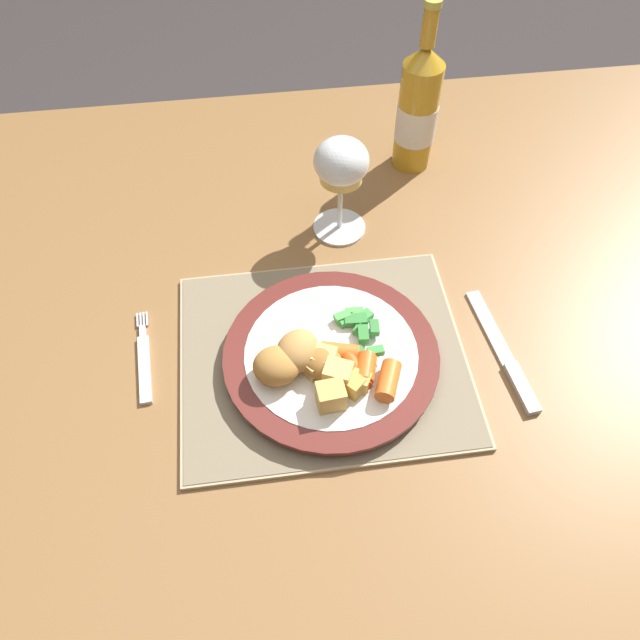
{
  "coord_description": "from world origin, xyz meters",
  "views": [
    {
      "loc": [
        -0.08,
        -0.53,
        1.39
      ],
      "look_at": [
        -0.02,
        -0.08,
        0.78
      ],
      "focal_mm": 35.0,
      "sensor_mm": 36.0,
      "label": 1
    }
  ],
  "objects": [
    {
      "name": "green_beans_pile",
      "position": [
        0.03,
        -0.09,
        0.77
      ],
      "size": [
        0.05,
        0.08,
        0.02
      ],
      "color": "#4CA84C",
      "rests_on": "dinner_plate"
    },
    {
      "name": "dinner_plate",
      "position": [
        -0.01,
        -0.11,
        0.76
      ],
      "size": [
        0.26,
        0.26,
        0.02
      ],
      "color": "white",
      "rests_on": "placemat"
    },
    {
      "name": "glazed_carrots",
      "position": [
        0.03,
        -0.15,
        0.78
      ],
      "size": [
        0.09,
        0.09,
        0.02
      ],
      "color": "orange",
      "rests_on": "dinner_plate"
    },
    {
      "name": "dining_table",
      "position": [
        0.0,
        0.0,
        0.66
      ],
      "size": [
        1.53,
        0.94,
        0.74
      ],
      "color": "olive",
      "rests_on": "ground"
    },
    {
      "name": "wine_glass",
      "position": [
        0.04,
        0.12,
        0.85
      ],
      "size": [
        0.08,
        0.08,
        0.15
      ],
      "color": "silver",
      "rests_on": "dining_table"
    },
    {
      "name": "placemat",
      "position": [
        -0.02,
        -0.11,
        0.74
      ],
      "size": [
        0.35,
        0.3,
        0.01
      ],
      "color": "tan",
      "rests_on": "dining_table"
    },
    {
      "name": "breaded_croquettes",
      "position": [
        -0.05,
        -0.13,
        0.78
      ],
      "size": [
        0.11,
        0.09,
        0.04
      ],
      "color": "#A87033",
      "rests_on": "dinner_plate"
    },
    {
      "name": "bottle",
      "position": [
        0.17,
        0.25,
        0.84
      ],
      "size": [
        0.06,
        0.06,
        0.26
      ],
      "color": "gold",
      "rests_on": "dining_table"
    },
    {
      "name": "fork",
      "position": [
        -0.24,
        -0.08,
        0.74
      ],
      "size": [
        0.02,
        0.14,
        0.01
      ],
      "color": "silver",
      "rests_on": "dining_table"
    },
    {
      "name": "table_knife",
      "position": [
        0.21,
        -0.14,
        0.74
      ],
      "size": [
        0.04,
        0.19,
        0.01
      ],
      "color": "silver",
      "rests_on": "dining_table"
    },
    {
      "name": "roast_potatoes",
      "position": [
        -0.01,
        -0.16,
        0.78
      ],
      "size": [
        0.08,
        0.08,
        0.03
      ],
      "color": "#E5BC66",
      "rests_on": "dinner_plate"
    },
    {
      "name": "ground_plane",
      "position": [
        0.0,
        0.0,
        0.0
      ],
      "size": [
        6.0,
        6.0,
        0.0
      ],
      "primitive_type": "plane",
      "color": "#383333"
    }
  ]
}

